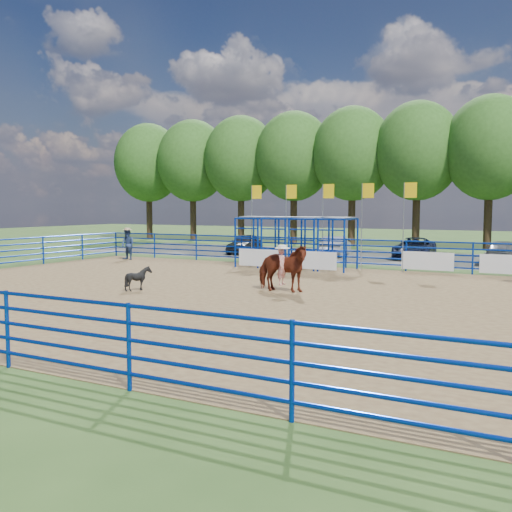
% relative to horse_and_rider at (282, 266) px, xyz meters
% --- Properties ---
extents(ground, '(120.00, 120.00, 0.00)m').
position_rel_horse_and_rider_xyz_m(ground, '(-0.58, -1.22, -0.95)').
color(ground, '#406126').
rests_on(ground, ground).
extents(arena_dirt, '(30.00, 20.00, 0.02)m').
position_rel_horse_and_rider_xyz_m(arena_dirt, '(-0.58, -1.22, -0.94)').
color(arena_dirt, olive).
rests_on(arena_dirt, ground).
extents(gravel_strip, '(40.00, 10.00, 0.01)m').
position_rel_horse_and_rider_xyz_m(gravel_strip, '(-0.58, 15.78, -0.94)').
color(gravel_strip, '#67665B').
rests_on(gravel_strip, ground).
extents(horse_and_rider, '(2.07, 0.96, 2.37)m').
position_rel_horse_and_rider_xyz_m(horse_and_rider, '(0.00, 0.00, 0.00)').
color(horse_and_rider, maroon).
rests_on(horse_and_rider, arena_dirt).
extents(calf, '(0.99, 0.93, 0.90)m').
position_rel_horse_and_rider_xyz_m(calf, '(-4.78, -2.21, -0.48)').
color(calf, black).
rests_on(calf, arena_dirt).
extents(spectator_cowboy, '(0.96, 0.80, 1.83)m').
position_rel_horse_and_rider_xyz_m(spectator_cowboy, '(-13.18, 7.06, -0.01)').
color(spectator_cowboy, navy).
rests_on(spectator_cowboy, arena_dirt).
extents(car_a, '(2.07, 3.97, 1.29)m').
position_rel_horse_and_rider_xyz_m(car_a, '(-9.42, 14.27, -0.29)').
color(car_a, black).
rests_on(car_a, gravel_strip).
extents(car_b, '(1.88, 3.93, 1.24)m').
position_rel_horse_and_rider_xyz_m(car_b, '(-3.44, 15.21, -0.32)').
color(car_b, gray).
rests_on(car_b, gravel_strip).
extents(car_c, '(2.30, 4.58, 1.25)m').
position_rel_horse_and_rider_xyz_m(car_c, '(1.31, 15.68, -0.32)').
color(car_c, '#161D38').
rests_on(car_c, gravel_strip).
extents(car_d, '(1.95, 4.42, 1.26)m').
position_rel_horse_and_rider_xyz_m(car_d, '(6.29, 14.25, -0.31)').
color(car_d, '#5D5D60').
rests_on(car_d, gravel_strip).
extents(perimeter_fence, '(30.10, 20.10, 1.50)m').
position_rel_horse_and_rider_xyz_m(perimeter_fence, '(-0.58, -1.22, -0.20)').
color(perimeter_fence, '#072CA2').
rests_on(perimeter_fence, ground).
extents(chute_assembly, '(19.32, 2.41, 4.20)m').
position_rel_horse_and_rider_xyz_m(chute_assembly, '(-2.48, 7.62, 0.31)').
color(chute_assembly, '#072CA2').
rests_on(chute_assembly, ground).
extents(treeline, '(56.40, 6.40, 11.24)m').
position_rel_horse_and_rider_xyz_m(treeline, '(-0.58, 24.78, 6.59)').
color(treeline, '#3F2B19').
rests_on(treeline, ground).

